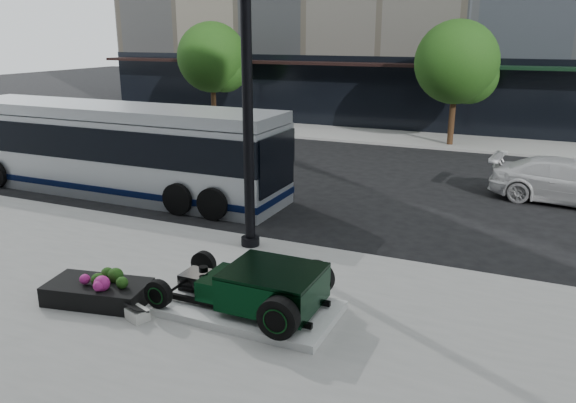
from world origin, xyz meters
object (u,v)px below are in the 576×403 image
at_px(hot_rod, 263,287).
at_px(white_sedan, 569,182).
at_px(flower_planter, 98,290).
at_px(transit_bus, 115,148).
at_px(lamppost, 247,89).

height_order(hot_rod, white_sedan, white_sedan).
bearing_deg(flower_planter, hot_rod, 14.57).
bearing_deg(hot_rod, transit_bus, 144.74).
relative_size(hot_rod, flower_planter, 1.51).
xyz_separation_m(transit_bus, white_sedan, (13.99, 4.75, -0.79)).
xyz_separation_m(lamppost, transit_bus, (-6.65, 2.94, -2.48)).
relative_size(hot_rod, white_sedan, 0.68).
bearing_deg(transit_bus, lamppost, -23.83).
relative_size(transit_bus, white_sedan, 2.54).
height_order(lamppost, transit_bus, lamppost).
relative_size(lamppost, white_sedan, 1.75).
distance_m(hot_rod, lamppost, 4.90).
xyz_separation_m(lamppost, white_sedan, (7.33, 7.69, -3.28)).
bearing_deg(flower_planter, transit_bus, 127.90).
distance_m(hot_rod, transit_bus, 10.52).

